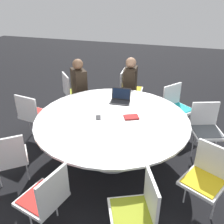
# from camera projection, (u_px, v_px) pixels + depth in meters

# --- Properties ---
(ground_plane) EXTENTS (16.00, 16.00, 0.00)m
(ground_plane) POSITION_uv_depth(u_px,v_px,m) (112.00, 158.00, 3.93)
(ground_plane) COLOR black
(conference_table) EXTENTS (2.22, 2.22, 0.73)m
(conference_table) POSITION_uv_depth(u_px,v_px,m) (112.00, 123.00, 3.63)
(conference_table) COLOR #B7B7BC
(conference_table) RESTS_ON ground_plane
(chair_0) EXTENTS (0.45, 0.44, 0.86)m
(chair_0) POSITION_uv_depth(u_px,v_px,m) (129.00, 87.00, 5.20)
(chair_0) COLOR white
(chair_0) RESTS_ON ground_plane
(chair_1) EXTENTS (0.61, 0.61, 0.86)m
(chair_1) POSITION_uv_depth(u_px,v_px,m) (73.00, 90.00, 5.06)
(chair_1) COLOR white
(chair_1) RESTS_ON ground_plane
(chair_2) EXTENTS (0.49, 0.51, 0.86)m
(chair_2) POSITION_uv_depth(u_px,v_px,m) (33.00, 113.00, 4.19)
(chair_2) COLOR white
(chair_2) RESTS_ON ground_plane
(chair_3) EXTENTS (0.60, 0.61, 0.86)m
(chair_3) POSITION_uv_depth(u_px,v_px,m) (9.00, 156.00, 3.16)
(chair_3) COLOR white
(chair_3) RESTS_ON ground_plane
(chair_4) EXTENTS (0.53, 0.52, 0.86)m
(chair_4) POSITION_uv_depth(u_px,v_px,m) (46.00, 196.00, 2.57)
(chair_4) COLOR white
(chair_4) RESTS_ON ground_plane
(chair_5) EXTENTS (0.57, 0.56, 0.86)m
(chair_5) POSITION_uv_depth(u_px,v_px,m) (138.00, 208.00, 2.44)
(chair_5) COLOR white
(chair_5) RESTS_ON ground_plane
(chair_6) EXTENTS (0.58, 0.59, 0.86)m
(chair_6) POSITION_uv_depth(u_px,v_px,m) (206.00, 175.00, 2.85)
(chair_6) COLOR white
(chair_6) RESTS_ON ground_plane
(chair_7) EXTENTS (0.54, 0.55, 0.86)m
(chair_7) POSITION_uv_depth(u_px,v_px,m) (206.00, 126.00, 3.81)
(chair_7) COLOR white
(chair_7) RESTS_ON ground_plane
(chair_8) EXTENTS (0.61, 0.60, 0.86)m
(chair_8) POSITION_uv_depth(u_px,v_px,m) (176.00, 105.00, 4.46)
(chair_8) COLOR white
(chair_8) RESTS_ON ground_plane
(person_0) EXTENTS (0.37, 0.27, 1.21)m
(person_0) POSITION_uv_depth(u_px,v_px,m) (131.00, 83.00, 4.89)
(person_0) COLOR #2D2319
(person_0) RESTS_ON ground_plane
(person_1) EXTENTS (0.42, 0.40, 1.21)m
(person_1) POSITION_uv_depth(u_px,v_px,m) (80.00, 84.00, 4.81)
(person_1) COLOR #2D2319
(person_1) RESTS_ON ground_plane
(laptop) EXTENTS (0.24, 0.32, 0.21)m
(laptop) POSITION_uv_depth(u_px,v_px,m) (120.00, 98.00, 4.06)
(laptop) COLOR #232326
(laptop) RESTS_ON conference_table
(spiral_notebook) EXTENTS (0.22, 0.25, 0.02)m
(spiral_notebook) POSITION_uv_depth(u_px,v_px,m) (131.00, 117.00, 3.60)
(spiral_notebook) COLOR maroon
(spiral_notebook) RESTS_ON conference_table
(cell_phone) EXTENTS (0.16, 0.11, 0.01)m
(cell_phone) POSITION_uv_depth(u_px,v_px,m) (98.00, 118.00, 3.60)
(cell_phone) COLOR black
(cell_phone) RESTS_ON conference_table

